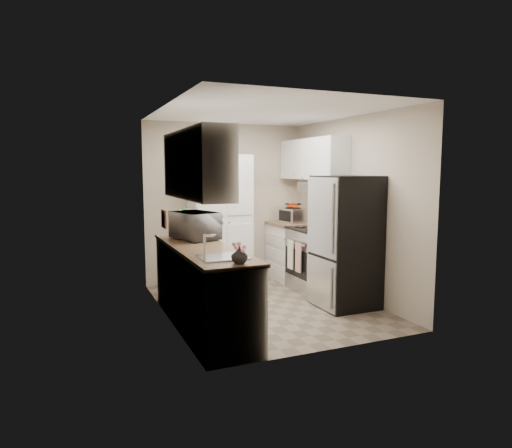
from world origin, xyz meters
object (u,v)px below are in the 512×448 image
object	(u,v)px
pantry_cabinet	(220,220)
refrigerator	(346,242)
electric_range	(316,259)
toaster_oven	(294,216)
wine_bottle	(175,226)
microwave	(195,226)

from	to	relation	value
pantry_cabinet	refrigerator	distance (m)	2.07
electric_range	toaster_oven	size ratio (longest dim) A/B	2.78
electric_range	refrigerator	xyz separation A→B (m)	(-0.03, -0.80, 0.37)
pantry_cabinet	electric_range	world-z (taller)	pantry_cabinet
pantry_cabinet	toaster_oven	xyz separation A→B (m)	(1.22, -0.12, 0.04)
wine_bottle	toaster_oven	bearing A→B (deg)	19.94
electric_range	refrigerator	bearing A→B (deg)	-92.48
refrigerator	toaster_oven	size ratio (longest dim) A/B	4.19
refrigerator	microwave	size ratio (longest dim) A/B	2.78
pantry_cabinet	wine_bottle	bearing A→B (deg)	-135.36
pantry_cabinet	wine_bottle	size ratio (longest dim) A/B	7.66
refrigerator	wine_bottle	size ratio (longest dim) A/B	6.51
electric_range	refrigerator	size ratio (longest dim) A/B	0.66
pantry_cabinet	wine_bottle	world-z (taller)	pantry_cabinet
microwave	wine_bottle	size ratio (longest dim) A/B	2.34
pantry_cabinet	electric_range	xyz separation A→B (m)	(1.17, -0.93, -0.52)
refrigerator	wine_bottle	world-z (taller)	refrigerator
refrigerator	wine_bottle	distance (m)	2.21
pantry_cabinet	toaster_oven	bearing A→B (deg)	-5.44
microwave	toaster_oven	bearing A→B (deg)	-78.06
refrigerator	toaster_oven	distance (m)	1.62
microwave	electric_range	bearing A→B (deg)	-99.21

